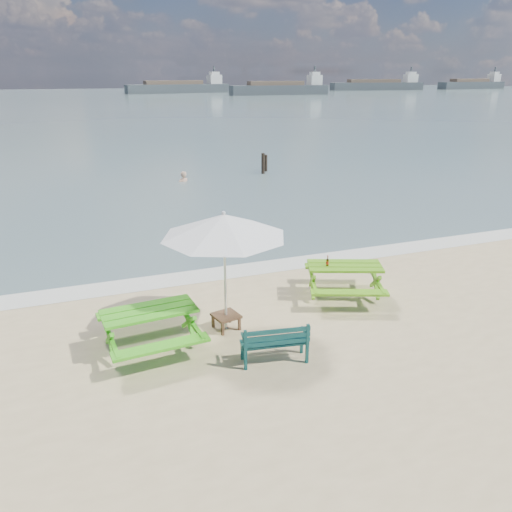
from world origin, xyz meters
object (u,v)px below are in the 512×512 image
object	(u,v)px
beer_bottle	(327,262)
swimmer	(184,188)
side_table	(226,321)
park_bench	(274,350)
picnic_table_left	(151,330)
patio_umbrella	(224,226)
picnic_table_right	(344,282)

from	to	relation	value
beer_bottle	swimmer	world-z (taller)	beer_bottle
side_table	park_bench	bearing A→B (deg)	-72.35
picnic_table_left	side_table	size ratio (longest dim) A/B	3.46
patio_umbrella	beer_bottle	xyz separation A→B (m)	(2.68, 0.64, -1.36)
park_bench	swimmer	bearing A→B (deg)	83.42
patio_umbrella	swimmer	bearing A→B (deg)	81.00
side_table	beer_bottle	xyz separation A→B (m)	(2.68, 0.64, 0.73)
patio_umbrella	swimmer	xyz separation A→B (m)	(2.39, 15.11, -2.61)
picnic_table_right	patio_umbrella	distance (m)	3.66
picnic_table_right	beer_bottle	xyz separation A→B (m)	(-0.42, 0.09, 0.51)
picnic_table_right	patio_umbrella	bearing A→B (deg)	-169.97
picnic_table_right	patio_umbrella	xyz separation A→B (m)	(-3.10, -0.55, 1.87)
park_bench	beer_bottle	world-z (taller)	beer_bottle
park_bench	side_table	world-z (taller)	park_bench
patio_umbrella	beer_bottle	bearing A→B (deg)	13.45
patio_umbrella	swimmer	world-z (taller)	patio_umbrella
patio_umbrella	side_table	bearing A→B (deg)	-33.69
side_table	picnic_table_right	bearing A→B (deg)	10.03
side_table	beer_bottle	distance (m)	2.85
picnic_table_left	side_table	distance (m)	1.64
swimmer	patio_umbrella	bearing A→B (deg)	-99.00
picnic_table_left	picnic_table_right	bearing A→B (deg)	9.90
beer_bottle	patio_umbrella	bearing A→B (deg)	-166.55
park_bench	patio_umbrella	bearing A→B (deg)	107.65
picnic_table_left	patio_umbrella	distance (m)	2.47
side_table	patio_umbrella	distance (m)	2.10
swimmer	picnic_table_left	bearing A→B (deg)	-104.56
picnic_table_right	side_table	world-z (taller)	picnic_table_right
park_bench	patio_umbrella	xyz separation A→B (m)	(-0.48, 1.50, 2.03)
picnic_table_right	side_table	xyz separation A→B (m)	(-3.10, -0.55, -0.22)
picnic_table_left	swimmer	world-z (taller)	picnic_table_left
picnic_table_left	beer_bottle	bearing A→B (deg)	12.04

